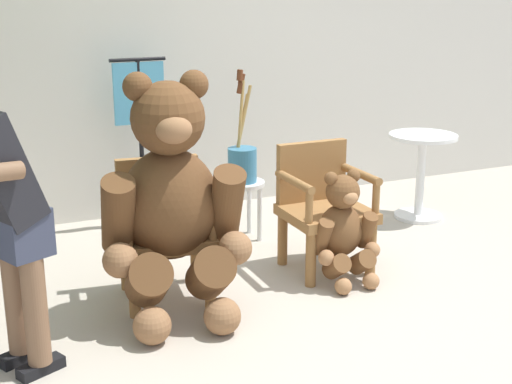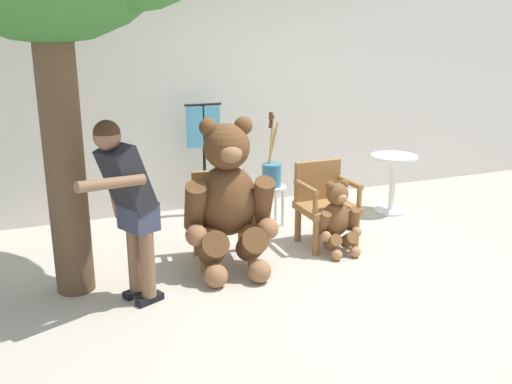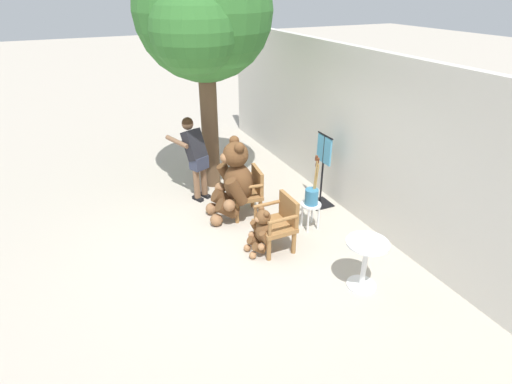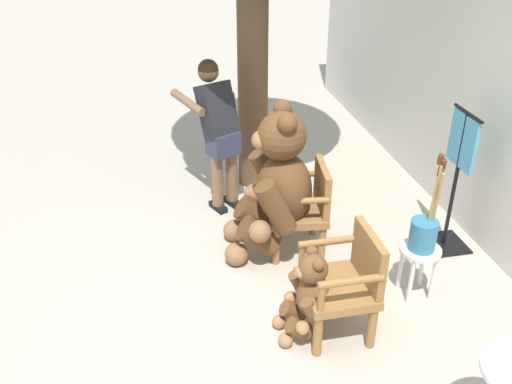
{
  "view_description": "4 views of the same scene",
  "coord_description": "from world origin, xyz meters",
  "px_view_note": "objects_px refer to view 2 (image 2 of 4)",
  "views": [
    {
      "loc": [
        -1.76,
        -3.43,
        1.91
      ],
      "look_at": [
        0.02,
        0.53,
        0.64
      ],
      "focal_mm": 50.0,
      "sensor_mm": 36.0,
      "label": 1
    },
    {
      "loc": [
        -2.22,
        -4.37,
        2.23
      ],
      "look_at": [
        -0.29,
        0.41,
        0.72
      ],
      "focal_mm": 40.0,
      "sensor_mm": 36.0,
      "label": 2
    },
    {
      "loc": [
        5.1,
        -1.84,
        3.66
      ],
      "look_at": [
        0.36,
        0.36,
        0.93
      ],
      "focal_mm": 28.0,
      "sensor_mm": 36.0,
      "label": 3
    },
    {
      "loc": [
        3.76,
        -0.72,
        3.12
      ],
      "look_at": [
        -0.26,
        0.13,
        0.83
      ],
      "focal_mm": 40.0,
      "sensor_mm": 36.0,
      "label": 4
    }
  ],
  "objects_px": {
    "white_stool": "(272,195)",
    "clothing_display_stand": "(204,158)",
    "wooden_chair_right": "(324,201)",
    "brush_bucket": "(272,171)",
    "round_side_table": "(393,177)",
    "teddy_bear_small": "(337,218)",
    "teddy_bear_large": "(228,198)",
    "wooden_chair_left": "(222,214)",
    "person_visitor": "(128,197)"
  },
  "relations": [
    {
      "from": "white_stool",
      "to": "wooden_chair_left",
      "type": "bearing_deg",
      "value": -138.81
    },
    {
      "from": "white_stool",
      "to": "round_side_table",
      "type": "distance_m",
      "value": 1.57
    },
    {
      "from": "teddy_bear_large",
      "to": "teddy_bear_small",
      "type": "height_order",
      "value": "teddy_bear_large"
    },
    {
      "from": "wooden_chair_right",
      "to": "clothing_display_stand",
      "type": "relative_size",
      "value": 0.63
    },
    {
      "from": "wooden_chair_right",
      "to": "round_side_table",
      "type": "xyz_separation_m",
      "value": [
        1.28,
        0.61,
        -0.01
      ]
    },
    {
      "from": "wooden_chair_right",
      "to": "round_side_table",
      "type": "bearing_deg",
      "value": 25.53
    },
    {
      "from": "white_stool",
      "to": "clothing_display_stand",
      "type": "xyz_separation_m",
      "value": [
        -0.61,
        0.6,
        0.36
      ]
    },
    {
      "from": "wooden_chair_right",
      "to": "person_visitor",
      "type": "relative_size",
      "value": 0.55
    },
    {
      "from": "teddy_bear_small",
      "to": "teddy_bear_large",
      "type": "bearing_deg",
      "value": 178.82
    },
    {
      "from": "clothing_display_stand",
      "to": "round_side_table",
      "type": "bearing_deg",
      "value": -18.78
    },
    {
      "from": "clothing_display_stand",
      "to": "white_stool",
      "type": "bearing_deg",
      "value": -44.58
    },
    {
      "from": "wooden_chair_right",
      "to": "white_stool",
      "type": "xyz_separation_m",
      "value": [
        -0.28,
        0.75,
        -0.11
      ]
    },
    {
      "from": "teddy_bear_small",
      "to": "person_visitor",
      "type": "distance_m",
      "value": 2.22
    },
    {
      "from": "teddy_bear_large",
      "to": "round_side_table",
      "type": "bearing_deg",
      "value": 19.69
    },
    {
      "from": "teddy_bear_small",
      "to": "person_visitor",
      "type": "height_order",
      "value": "person_visitor"
    },
    {
      "from": "person_visitor",
      "to": "white_stool",
      "type": "relative_size",
      "value": 3.38
    },
    {
      "from": "wooden_chair_right",
      "to": "brush_bucket",
      "type": "xyz_separation_m",
      "value": [
        -0.28,
        0.75,
        0.17
      ]
    },
    {
      "from": "wooden_chair_right",
      "to": "brush_bucket",
      "type": "distance_m",
      "value": 0.82
    },
    {
      "from": "wooden_chair_right",
      "to": "white_stool",
      "type": "height_order",
      "value": "wooden_chair_right"
    },
    {
      "from": "wooden_chair_left",
      "to": "teddy_bear_small",
      "type": "xyz_separation_m",
      "value": [
        1.13,
        -0.28,
        -0.09
      ]
    },
    {
      "from": "brush_bucket",
      "to": "round_side_table",
      "type": "bearing_deg",
      "value": -5.15
    },
    {
      "from": "teddy_bear_small",
      "to": "white_stool",
      "type": "distance_m",
      "value": 1.07
    },
    {
      "from": "brush_bucket",
      "to": "wooden_chair_left",
      "type": "bearing_deg",
      "value": -138.64
    },
    {
      "from": "wooden_chair_left",
      "to": "wooden_chair_right",
      "type": "distance_m",
      "value": 1.13
    },
    {
      "from": "brush_bucket",
      "to": "clothing_display_stand",
      "type": "bearing_deg",
      "value": 135.73
    },
    {
      "from": "person_visitor",
      "to": "round_side_table",
      "type": "relative_size",
      "value": 2.16
    },
    {
      "from": "wooden_chair_right",
      "to": "teddy_bear_small",
      "type": "relative_size",
      "value": 1.14
    },
    {
      "from": "wooden_chair_right",
      "to": "teddy_bear_small",
      "type": "distance_m",
      "value": 0.3
    },
    {
      "from": "white_stool",
      "to": "teddy_bear_large",
      "type": "bearing_deg",
      "value": -130.94
    },
    {
      "from": "teddy_bear_large",
      "to": "person_visitor",
      "type": "relative_size",
      "value": 0.93
    },
    {
      "from": "teddy_bear_large",
      "to": "round_side_table",
      "type": "distance_m",
      "value": 2.6
    },
    {
      "from": "wooden_chair_right",
      "to": "brush_bucket",
      "type": "relative_size",
      "value": 1.02
    },
    {
      "from": "wooden_chair_left",
      "to": "brush_bucket",
      "type": "height_order",
      "value": "brush_bucket"
    },
    {
      "from": "round_side_table",
      "to": "white_stool",
      "type": "bearing_deg",
      "value": 175.04
    },
    {
      "from": "teddy_bear_small",
      "to": "clothing_display_stand",
      "type": "relative_size",
      "value": 0.55
    },
    {
      "from": "wooden_chair_right",
      "to": "round_side_table",
      "type": "relative_size",
      "value": 1.19
    },
    {
      "from": "wooden_chair_left",
      "to": "round_side_table",
      "type": "relative_size",
      "value": 1.19
    },
    {
      "from": "teddy_bear_small",
      "to": "person_visitor",
      "type": "bearing_deg",
      "value": -170.78
    },
    {
      "from": "wooden_chair_right",
      "to": "teddy_bear_large",
      "type": "xyz_separation_m",
      "value": [
        -1.15,
        -0.26,
        0.24
      ]
    },
    {
      "from": "round_side_table",
      "to": "brush_bucket",
      "type": "bearing_deg",
      "value": 174.85
    },
    {
      "from": "round_side_table",
      "to": "clothing_display_stand",
      "type": "height_order",
      "value": "clothing_display_stand"
    },
    {
      "from": "person_visitor",
      "to": "round_side_table",
      "type": "height_order",
      "value": "person_visitor"
    },
    {
      "from": "person_visitor",
      "to": "round_side_table",
      "type": "bearing_deg",
      "value": 20.0
    },
    {
      "from": "teddy_bear_small",
      "to": "wooden_chair_right",
      "type": "bearing_deg",
      "value": 89.9
    },
    {
      "from": "round_side_table",
      "to": "wooden_chair_right",
      "type": "bearing_deg",
      "value": -154.47
    },
    {
      "from": "wooden_chair_right",
      "to": "clothing_display_stand",
      "type": "distance_m",
      "value": 1.64
    },
    {
      "from": "clothing_display_stand",
      "to": "brush_bucket",
      "type": "bearing_deg",
      "value": -44.27
    },
    {
      "from": "teddy_bear_large",
      "to": "clothing_display_stand",
      "type": "distance_m",
      "value": 1.63
    },
    {
      "from": "brush_bucket",
      "to": "round_side_table",
      "type": "distance_m",
      "value": 1.58
    },
    {
      "from": "wooden_chair_left",
      "to": "teddy_bear_large",
      "type": "distance_m",
      "value": 0.36
    }
  ]
}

